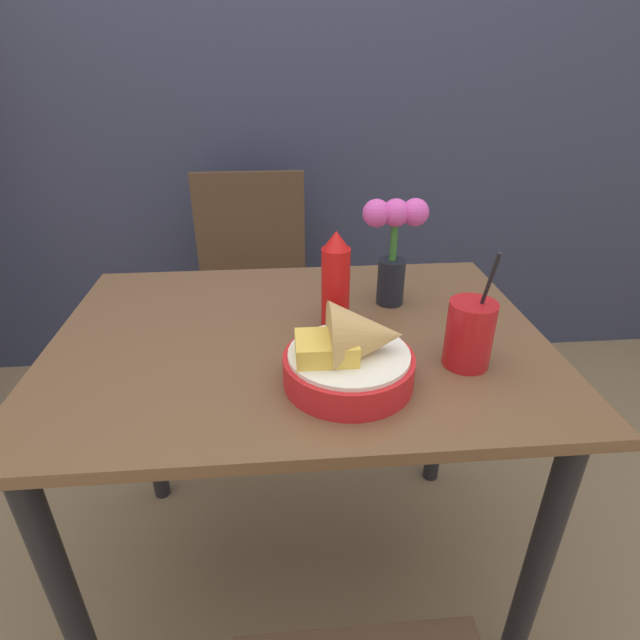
{
  "coord_description": "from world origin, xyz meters",
  "views": [
    {
      "loc": [
        -0.03,
        -0.91,
        1.27
      ],
      "look_at": [
        0.04,
        -0.05,
        0.81
      ],
      "focal_mm": 28.0,
      "sensor_mm": 36.0,
      "label": 1
    }
  ],
  "objects": [
    {
      "name": "ground_plane",
      "position": [
        0.0,
        0.0,
        0.0
      ],
      "size": [
        12.0,
        12.0,
        0.0
      ],
      "primitive_type": "plane",
      "color": "#7A664C"
    },
    {
      "name": "wall_window",
      "position": [
        0.0,
        1.16,
        1.3
      ],
      "size": [
        7.0,
        0.06,
        2.6
      ],
      "color": "#2D334C",
      "rests_on": "ground_plane"
    },
    {
      "name": "dining_table",
      "position": [
        0.0,
        0.0,
        0.63
      ],
      "size": [
        1.01,
        0.74,
        0.75
      ],
      "color": "brown",
      "rests_on": "ground_plane"
    },
    {
      "name": "chair_far_window",
      "position": [
        -0.14,
        0.8,
        0.53
      ],
      "size": [
        0.4,
        0.4,
        0.91
      ],
      "color": "#473323",
      "rests_on": "ground_plane"
    },
    {
      "name": "food_basket",
      "position": [
        0.09,
        -0.18,
        0.81
      ],
      "size": [
        0.23,
        0.23,
        0.16
      ],
      "color": "red",
      "rests_on": "dining_table"
    },
    {
      "name": "ketchup_bottle",
      "position": [
        0.08,
        0.03,
        0.86
      ],
      "size": [
        0.06,
        0.06,
        0.21
      ],
      "color": "red",
      "rests_on": "dining_table"
    },
    {
      "name": "drink_cup",
      "position": [
        0.31,
        -0.14,
        0.81
      ],
      "size": [
        0.09,
        0.09,
        0.24
      ],
      "color": "red",
      "rests_on": "dining_table"
    },
    {
      "name": "flower_vase",
      "position": [
        0.22,
        0.13,
        0.91
      ],
      "size": [
        0.15,
        0.06,
        0.25
      ],
      "color": "black",
      "rests_on": "dining_table"
    }
  ]
}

